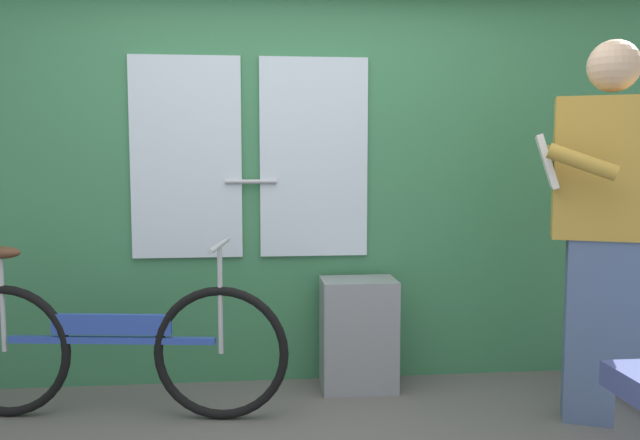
# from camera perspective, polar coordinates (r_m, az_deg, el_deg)

# --- Properties ---
(train_door_wall) EXTENTS (4.99, 0.28, 2.23)m
(train_door_wall) POSITION_cam_1_polar(r_m,az_deg,el_deg) (3.70, -3.02, 3.81)
(train_door_wall) COLOR #387A4C
(train_door_wall) RESTS_ON ground_plane
(bicycle_near_door) EXTENTS (1.71, 0.44, 0.87)m
(bicycle_near_door) POSITION_cam_1_polar(r_m,az_deg,el_deg) (3.39, -17.78, -10.47)
(bicycle_near_door) COLOR black
(bicycle_near_door) RESTS_ON ground_plane
(passenger_reading_newspaper) EXTENTS (0.64, 0.60, 1.81)m
(passenger_reading_newspaper) POSITION_cam_1_polar(r_m,az_deg,el_deg) (3.37, 23.57, -0.28)
(passenger_reading_newspaper) COLOR slate
(passenger_reading_newspaper) RESTS_ON ground_plane
(trash_bin_by_wall) EXTENTS (0.40, 0.28, 0.61)m
(trash_bin_by_wall) POSITION_cam_1_polar(r_m,az_deg,el_deg) (3.65, 3.35, -9.87)
(trash_bin_by_wall) COLOR gray
(trash_bin_by_wall) RESTS_ON ground_plane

